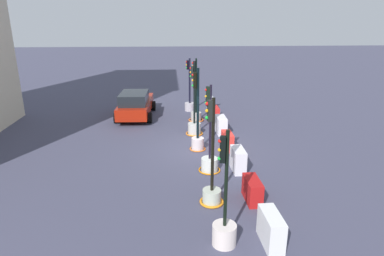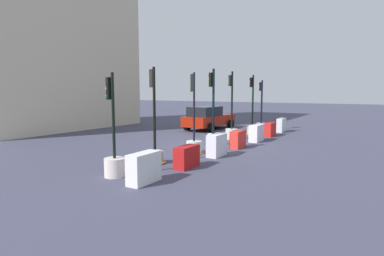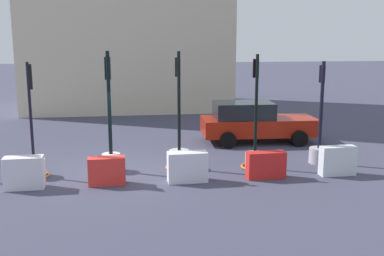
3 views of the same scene
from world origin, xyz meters
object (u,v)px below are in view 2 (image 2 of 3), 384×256
object	(u,v)px
traffic_light_1	(155,147)
construction_barrier_2	(217,145)
traffic_light_3	(213,130)
traffic_light_5	(252,126)
construction_barrier_3	(238,139)
traffic_light_4	(231,130)
construction_barrier_1	(187,157)
construction_barrier_5	(270,129)
car_red_compact	(208,118)
construction_barrier_0	(144,168)
traffic_light_0	(114,159)
construction_barrier_6	(281,125)
construction_barrier_4	(256,133)
traffic_light_2	(194,142)
traffic_light_6	(261,121)

from	to	relation	value
traffic_light_1	construction_barrier_2	distance (m)	2.73
traffic_light_3	traffic_light_1	bearing A→B (deg)	-179.17
traffic_light_3	construction_barrier_2	distance (m)	2.75
traffic_light_5	construction_barrier_3	world-z (taller)	traffic_light_5
traffic_light_1	traffic_light_4	size ratio (longest dim) A/B	0.95
construction_barrier_1	construction_barrier_5	world-z (taller)	construction_barrier_5
car_red_compact	construction_barrier_0	bearing A→B (deg)	-159.30
traffic_light_0	construction_barrier_6	bearing A→B (deg)	-5.36
traffic_light_1	construction_barrier_4	distance (m)	7.08
traffic_light_2	construction_barrier_2	bearing A→B (deg)	-92.84
traffic_light_6	construction_barrier_6	world-z (taller)	traffic_light_6
traffic_light_6	traffic_light_1	bearing A→B (deg)	-179.92
construction_barrier_4	construction_barrier_5	size ratio (longest dim) A/B	1.01
traffic_light_2	traffic_light_6	size ratio (longest dim) A/B	1.02
construction_barrier_2	traffic_light_6	bearing A→B (deg)	8.42
traffic_light_4	traffic_light_2	bearing A→B (deg)	-176.47
traffic_light_0	traffic_light_4	xyz separation A→B (m)	(8.98, 0.13, -0.01)
traffic_light_4	car_red_compact	bearing A→B (deg)	44.38
traffic_light_2	traffic_light_5	distance (m)	6.86
traffic_light_4	construction_barrier_6	bearing A→B (deg)	-16.73
traffic_light_4	traffic_light_5	distance (m)	2.43
traffic_light_5	construction_barrier_4	bearing A→B (deg)	-154.04
traffic_light_0	traffic_light_5	world-z (taller)	traffic_light_5
traffic_light_5	construction_barrier_0	xyz separation A→B (m)	(-11.45, -1.10, -0.12)
construction_barrier_6	traffic_light_0	bearing A→B (deg)	174.64
construction_barrier_4	construction_barrier_0	bearing A→B (deg)	179.73
traffic_light_6	car_red_compact	bearing A→B (deg)	110.96
traffic_light_0	construction_barrier_3	distance (m)	6.86
construction_barrier_0	construction_barrier_6	xyz separation A→B (m)	(13.74, -0.04, 0.00)
traffic_light_1	traffic_light_3	size ratio (longest dim) A/B	0.94
car_red_compact	construction_barrier_5	bearing A→B (deg)	-101.43
car_red_compact	traffic_light_1	bearing A→B (deg)	-161.76
traffic_light_5	construction_barrier_0	world-z (taller)	traffic_light_5
traffic_light_4	car_red_compact	world-z (taller)	traffic_light_4
traffic_light_4	construction_barrier_0	size ratio (longest dim) A/B	3.26
traffic_light_0	construction_barrier_2	xyz separation A→B (m)	(4.48, -1.27, -0.11)
traffic_light_0	traffic_light_1	world-z (taller)	traffic_light_1
construction_barrier_3	construction_barrier_5	world-z (taller)	construction_barrier_5
traffic_light_0	traffic_light_6	bearing A→B (deg)	0.38
traffic_light_4	construction_barrier_3	xyz separation A→B (m)	(-2.24, -1.36, -0.15)
traffic_light_3	traffic_light_6	size ratio (longest dim) A/B	1.11
traffic_light_5	car_red_compact	xyz separation A→B (m)	(0.98, 3.60, 0.24)
construction_barrier_2	traffic_light_5	bearing A→B (deg)	9.24
traffic_light_3	traffic_light_6	world-z (taller)	traffic_light_3
traffic_light_1	traffic_light_2	world-z (taller)	traffic_light_1
traffic_light_2	construction_barrier_0	world-z (taller)	traffic_light_2
construction_barrier_4	traffic_light_0	bearing A→B (deg)	171.93
construction_barrier_1	construction_barrier_4	world-z (taller)	construction_barrier_4
construction_barrier_2	construction_barrier_6	distance (m)	9.19
traffic_light_4	construction_barrier_2	size ratio (longest dim) A/B	3.46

